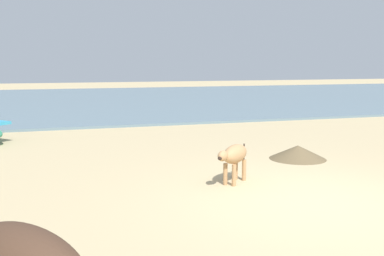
% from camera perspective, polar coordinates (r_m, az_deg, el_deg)
% --- Properties ---
extents(ground, '(80.00, 80.00, 0.00)m').
position_cam_1_polar(ground, '(6.58, 15.84, -9.19)').
color(ground, tan).
extents(sea_water, '(60.00, 20.00, 0.08)m').
position_cam_1_polar(sea_water, '(23.79, -8.79, 3.58)').
color(sea_water, slate).
rests_on(sea_water, ground).
extents(calf_far_tan, '(0.81, 0.78, 0.63)m').
position_cam_1_polar(calf_far_tan, '(7.32, 5.33, -3.50)').
color(calf_far_tan, tan).
rests_on(calf_far_tan, ground).
extents(debris_pile_1, '(1.35, 1.35, 0.28)m').
position_cam_1_polar(debris_pile_1, '(9.42, 13.16, -2.98)').
color(debris_pile_1, brown).
rests_on(debris_pile_1, ground).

